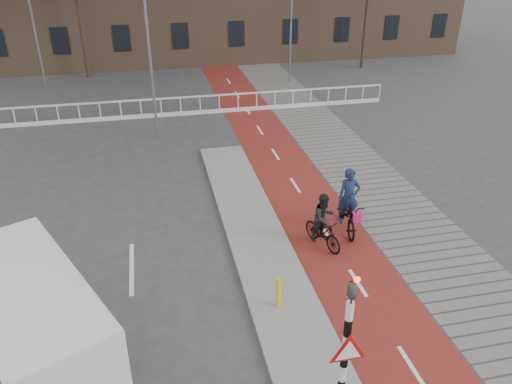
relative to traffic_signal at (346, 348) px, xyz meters
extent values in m
plane|color=#38383A|center=(0.60, 2.02, -1.99)|extent=(120.00, 120.00, 0.00)
cube|color=maroon|center=(2.10, 12.02, -1.98)|extent=(2.50, 60.00, 0.01)
cube|color=slate|center=(4.90, 12.02, -1.98)|extent=(3.00, 60.00, 0.01)
cube|color=gray|center=(-0.10, 6.02, -1.93)|extent=(1.80, 16.00, 0.12)
cylinder|color=black|center=(0.00, 0.02, -0.43)|extent=(0.14, 0.14, 2.88)
imported|color=black|center=(0.00, 0.02, 1.41)|extent=(0.13, 0.16, 0.80)
cylinder|color=#FF0C05|center=(0.00, -0.12, 1.59)|extent=(0.11, 0.02, 0.11)
cylinder|color=yellow|center=(-0.28, 3.45, -1.45)|extent=(0.12, 0.12, 0.85)
imported|color=black|center=(2.80, 6.70, -1.45)|extent=(1.00, 2.11, 1.06)
imported|color=#172448|center=(2.80, 6.70, -0.81)|extent=(0.73, 0.54, 1.85)
cube|color=#D11D78|center=(2.89, 6.15, -1.24)|extent=(0.30, 0.21, 0.33)
imported|color=black|center=(1.73, 5.94, -1.50)|extent=(0.99, 1.65, 0.96)
imported|color=black|center=(1.73, 5.94, -0.99)|extent=(0.89, 0.79, 1.51)
cube|color=silver|center=(-5.79, 2.93, -0.83)|extent=(4.02, 5.42, 2.02)
cube|color=#229520|center=(-4.77, 2.93, -0.93)|extent=(1.43, 2.92, 0.55)
cylinder|color=black|center=(-4.27, 1.76, -1.64)|extent=(0.54, 0.75, 0.71)
cylinder|color=black|center=(-5.76, 4.85, -1.64)|extent=(0.54, 0.75, 0.71)
cube|color=silver|center=(-4.40, 19.02, -1.04)|extent=(28.00, 0.08, 0.08)
cube|color=silver|center=(-4.40, 19.02, -1.89)|extent=(28.00, 0.10, 0.20)
cylinder|color=black|center=(-6.66, 28.00, 2.36)|extent=(0.25, 0.25, 8.70)
cylinder|color=black|center=(11.78, 26.61, 1.61)|extent=(0.21, 0.21, 7.21)
cylinder|color=slate|center=(-2.73, 16.01, 2.33)|extent=(0.12, 0.12, 8.65)
cylinder|color=slate|center=(-9.01, 25.89, 2.09)|extent=(0.12, 0.12, 8.16)
cylinder|color=slate|center=(5.81, 24.00, 2.10)|extent=(0.12, 0.12, 8.18)
camera|label=1|loc=(-2.93, -5.96, 6.47)|focal=35.00mm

